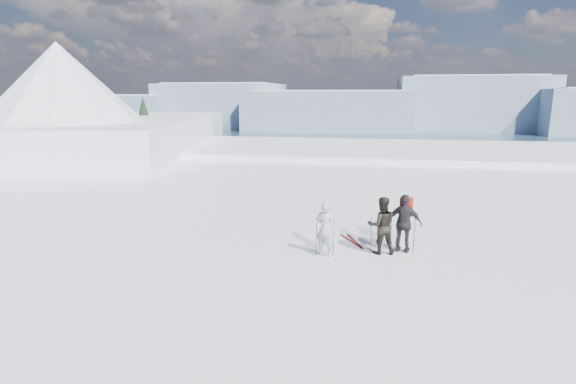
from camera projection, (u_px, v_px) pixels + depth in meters
name	position (u px, v px, depth m)	size (l,w,h in m)	color
lake_basin	(361.00, 219.00, 43.30)	(820.00, 820.00, 71.62)	white
far_mountain_range	(399.00, 107.00, 446.89)	(770.00, 110.00, 53.00)	slate
near_ridge	(102.00, 181.00, 46.54)	(31.37, 35.68, 25.62)	white
skier_grey	(325.00, 229.00, 14.82)	(0.68, 0.45, 1.86)	#A0A4AE
skier_dark	(381.00, 225.00, 15.05)	(0.95, 0.74, 1.96)	black
skier_pack	(404.00, 223.00, 15.17)	(1.18, 0.49, 2.01)	black
backpack	(408.00, 184.00, 15.12)	(0.43, 0.24, 0.63)	red
ski_poles	(371.00, 237.00, 15.03)	(3.25, 0.87, 1.30)	black
skis_loose	(353.00, 241.00, 16.43)	(0.94, 1.63, 0.03)	black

